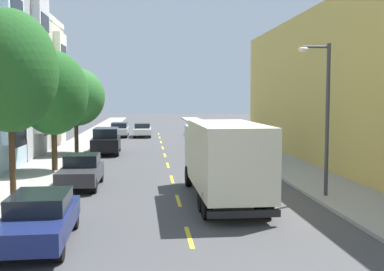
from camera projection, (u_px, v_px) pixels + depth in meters
name	position (u px, v px, depth m)	size (l,w,h in m)	color
ground_plane	(163.00, 151.00, 36.88)	(160.00, 160.00, 0.00)	#424244
sidewalk_left	(67.00, 154.00, 34.23)	(3.20, 120.00, 0.14)	#99968E
sidewalk_right	(258.00, 152.00, 35.56)	(3.20, 120.00, 0.14)	#99968E
lane_centerline_dashes	(166.00, 160.00, 31.43)	(0.14, 47.20, 0.01)	yellow
street_tree_second	(10.00, 71.00, 17.65)	(3.62, 3.62, 7.38)	#47331E
street_tree_third	(53.00, 93.00, 25.74)	(3.83, 3.83, 6.63)	#47331E
street_tree_farthest	(76.00, 97.00, 33.79)	(4.20, 4.20, 6.18)	#47331E
street_lamp	(324.00, 107.00, 19.05)	(1.35, 0.28, 6.22)	#38383D
delivery_box_truck	(223.00, 156.00, 18.77)	(2.53, 8.23, 3.20)	beige
parked_wagon_sky	(236.00, 150.00, 30.00)	(1.88, 4.72, 1.50)	#7A9EC6
parked_suv_black	(106.00, 141.00, 34.64)	(2.05, 4.84, 1.93)	black
parked_wagon_silver	(119.00, 129.00, 49.78)	(1.84, 4.71, 1.50)	#B2B5BA
parked_hatchback_charcoal	(81.00, 171.00, 21.84)	(1.77, 4.01, 1.50)	#333338
parked_sedan_navy	(39.00, 218.00, 13.38)	(1.93, 4.55, 1.43)	navy
parked_wagon_forest	(197.00, 128.00, 52.24)	(1.82, 4.70, 1.50)	#194C28
parked_wagon_teal	(213.00, 136.00, 41.14)	(1.94, 4.75, 1.50)	#195B60
moving_white_sedan	(142.00, 130.00, 49.66)	(1.80, 4.50, 1.43)	silver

